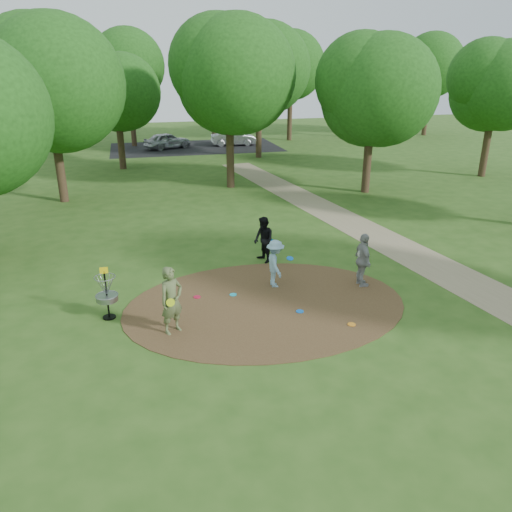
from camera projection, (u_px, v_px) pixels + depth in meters
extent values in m
plane|color=#2D5119|center=(266.00, 305.00, 14.83)|extent=(100.00, 100.00, 0.00)
cylinder|color=#47301C|center=(266.00, 304.00, 14.82)|extent=(8.40, 8.40, 0.02)
cube|color=#8C7A5B|center=(424.00, 260.00, 18.12)|extent=(7.55, 39.89, 0.01)
cube|color=black|center=(195.00, 147.00, 42.39)|extent=(14.00, 8.00, 0.01)
imported|color=#546138|center=(172.00, 300.00, 12.99)|extent=(0.81, 0.74, 1.86)
cylinder|color=#D2EE1A|center=(171.00, 303.00, 12.77)|extent=(0.22, 0.06, 0.22)
imported|color=#85B0C7|center=(275.00, 264.00, 15.78)|extent=(0.61, 1.02, 1.55)
cylinder|color=blue|center=(290.00, 258.00, 15.86)|extent=(0.24, 0.24, 0.08)
imported|color=black|center=(264.00, 240.00, 17.73)|extent=(0.81, 0.94, 1.66)
cylinder|color=#0D7FE2|center=(272.00, 242.00, 17.80)|extent=(0.23, 0.12, 0.22)
imported|color=#959597|center=(363.00, 260.00, 15.78)|extent=(0.48, 1.05, 1.76)
cylinder|color=silver|center=(360.00, 254.00, 15.65)|extent=(0.23, 0.10, 0.22)
cylinder|color=#1AB4D4|center=(233.00, 295.00, 15.40)|extent=(0.22, 0.22, 0.02)
cylinder|color=blue|center=(300.00, 311.00, 14.36)|extent=(0.22, 0.22, 0.02)
cylinder|color=#B91234|center=(197.00, 297.00, 15.25)|extent=(0.22, 0.22, 0.02)
imported|color=#B1B2B9|center=(167.00, 141.00, 41.42)|extent=(4.18, 3.04, 1.32)
imported|color=#929598|center=(234.00, 138.00, 42.99)|extent=(3.95, 1.59, 1.28)
cylinder|color=orange|center=(352.00, 324.00, 13.65)|extent=(0.22, 0.22, 0.02)
cylinder|color=black|center=(107.00, 296.00, 13.82)|extent=(0.05, 0.05, 1.35)
cylinder|color=black|center=(109.00, 317.00, 14.06)|extent=(0.36, 0.36, 0.04)
cylinder|color=gray|center=(107.00, 298.00, 13.84)|extent=(0.60, 0.60, 0.16)
torus|color=gray|center=(107.00, 295.00, 13.81)|extent=(0.63, 0.63, 0.03)
torus|color=gray|center=(105.00, 277.00, 13.61)|extent=(0.58, 0.58, 0.02)
cube|color=yellow|center=(104.00, 270.00, 13.54)|extent=(0.22, 0.02, 0.18)
cylinder|color=#332316|center=(60.00, 165.00, 25.18)|extent=(0.44, 0.44, 3.80)
sphere|color=#1A4512|center=(49.00, 88.00, 23.85)|extent=(6.46, 6.46, 6.46)
cylinder|color=#332316|center=(230.00, 151.00, 28.08)|extent=(0.44, 0.44, 4.18)
sphere|color=#1A4512|center=(229.00, 79.00, 26.70)|extent=(6.26, 6.26, 6.26)
cylinder|color=#332316|center=(367.00, 159.00, 27.08)|extent=(0.44, 0.44, 3.61)
sphere|color=#1A4512|center=(373.00, 94.00, 25.86)|extent=(5.70, 5.70, 5.70)
cylinder|color=#332316|center=(121.00, 143.00, 33.16)|extent=(0.44, 0.44, 3.42)
sphere|color=#1A4512|center=(116.00, 95.00, 32.06)|extent=(4.87, 4.87, 4.87)
cylinder|color=#332316|center=(259.00, 128.00, 37.09)|extent=(0.44, 0.44, 4.37)
sphere|color=#1A4512|center=(259.00, 71.00, 35.66)|extent=(6.45, 6.45, 6.45)
cylinder|color=#332316|center=(486.00, 146.00, 30.92)|extent=(0.44, 0.44, 3.80)
sphere|color=#1A4512|center=(496.00, 89.00, 29.71)|extent=(5.24, 5.24, 5.24)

